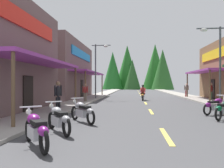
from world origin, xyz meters
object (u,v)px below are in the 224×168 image
streetlamp_left (98,63)px  pedestrian_by_shop (186,89)px  motorcycle_parked_right_5 (216,105)px  pedestrian_strolling (85,92)px  rider_cruising_lead (143,94)px  pedestrian_waiting (211,90)px  motorcycle_parked_left_0 (36,129)px  motorcycle_parked_left_1 (59,118)px  pedestrian_browsing (58,94)px  streetlamp_right (216,54)px  motorcycle_parked_left_2 (83,111)px

streetlamp_left → pedestrian_by_shop: (9.95, 3.99, -2.82)m
motorcycle_parked_right_5 → pedestrian_strolling: (-8.60, 6.73, 0.48)m
rider_cruising_lead → pedestrian_waiting: 6.52m
streetlamp_left → pedestrian_strolling: streetlamp_left is taller
pedestrian_strolling → streetlamp_left: bearing=15.5°
motorcycle_parked_left_0 → rider_cruising_lead: rider_cruising_lead is taller
motorcycle_parked_left_0 → motorcycle_parked_left_1: same height
pedestrian_browsing → streetlamp_right: bearing=47.1°
pedestrian_by_shop → pedestrian_waiting: 5.19m
streetlamp_left → motorcycle_parked_left_0: bearing=-86.4°
motorcycle_parked_left_1 → pedestrian_by_shop: pedestrian_by_shop is taller
motorcycle_parked_left_1 → pedestrian_browsing: (-1.74, 5.02, 0.57)m
streetlamp_left → pedestrian_strolling: 5.05m
motorcycle_parked_right_5 → pedestrian_by_shop: 14.99m
streetlamp_left → rider_cruising_lead: size_ratio=2.71×
streetlamp_left → motorcycle_parked_left_2: streetlamp_left is taller
streetlamp_right → motorcycle_parked_left_2: streetlamp_right is taller
motorcycle_parked_left_0 → streetlamp_left: bearing=-34.6°
streetlamp_right → pedestrian_by_shop: size_ratio=3.36×
pedestrian_waiting → motorcycle_parked_right_5: bearing=-77.1°
motorcycle_parked_left_0 → pedestrian_browsing: (-1.73, 6.78, 0.57)m
pedestrian_by_shop → pedestrian_waiting: pedestrian_waiting is taller
streetlamp_right → pedestrian_by_shop: bearing=87.1°
streetlamp_left → streetlamp_right: (9.40, -7.07, -0.08)m
motorcycle_parked_right_5 → rider_cruising_lead: (-3.49, 9.91, 0.17)m
motorcycle_parked_left_0 → pedestrian_waiting: pedestrian_waiting is taller
motorcycle_parked_left_1 → motorcycle_parked_right_5: bearing=-91.0°
streetlamp_left → pedestrian_waiting: size_ratio=3.36×
streetlamp_right → pedestrian_browsing: (-9.99, -3.96, -2.66)m
rider_cruising_lead → pedestrian_waiting: (6.51, -0.10, 0.35)m
motorcycle_parked_left_0 → pedestrian_waiting: (9.98, 16.74, 0.52)m
streetlamp_left → pedestrian_waiting: streetlamp_left is taller
motorcycle_parked_left_0 → pedestrian_by_shop: bearing=-60.3°
pedestrian_waiting → pedestrian_strolling: pedestrian_waiting is taller
motorcycle_parked_left_2 → streetlamp_right: bearing=-88.7°
motorcycle_parked_left_1 → pedestrian_by_shop: size_ratio=1.04×
pedestrian_browsing → motorcycle_parked_left_1: bearing=-45.4°
streetlamp_left → motorcycle_parked_left_2: size_ratio=3.40×
motorcycle_parked_left_2 → streetlamp_left: bearing=-33.8°
pedestrian_browsing → pedestrian_strolling: 6.89m
motorcycle_parked_left_2 → pedestrian_waiting: pedestrian_waiting is taller
pedestrian_waiting → pedestrian_browsing: bearing=-109.6°
motorcycle_parked_left_2 → pedestrian_by_shop: (8.45, 17.99, 0.49)m
streetlamp_left → pedestrian_browsing: bearing=-93.1°
motorcycle_parked_left_1 → motorcycle_parked_left_2: size_ratio=1.03×
rider_cruising_lead → pedestrian_browsing: size_ratio=1.19×
pedestrian_strolling → motorcycle_parked_left_1: bearing=-149.5°
motorcycle_parked_left_1 → pedestrian_strolling: 12.03m
motorcycle_parked_left_0 → pedestrian_strolling: (-1.64, 13.67, 0.48)m
motorcycle_parked_left_0 → rider_cruising_lead: (3.47, 16.85, 0.17)m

